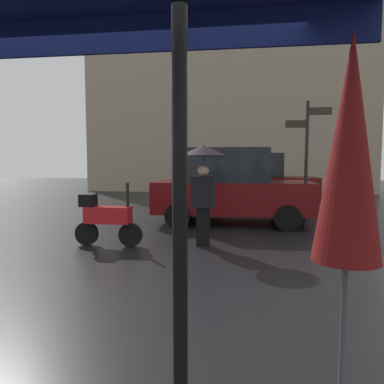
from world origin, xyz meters
name	(u,v)px	position (x,y,z in m)	size (l,w,h in m)	color
ground_plane	(136,358)	(0.00, 0.00, 0.00)	(60.00, 60.00, 0.00)	black
folded_patio_umbrella_near	(349,159)	(1.51, -0.48, 1.66)	(0.45, 0.45, 2.43)	black
pedestrian_with_umbrella	(203,170)	(0.12, 4.05, 1.49)	(0.88, 0.88, 1.95)	black
parked_scooter	(106,218)	(-1.75, 3.81, 0.55)	(1.35, 0.32, 1.23)	black
parked_car_left	(230,186)	(0.55, 6.72, 0.99)	(4.04, 2.03, 1.98)	#590C0F
parked_car_right	(251,181)	(1.17, 10.01, 0.96)	(4.30, 1.83, 1.92)	#590C0F
street_signpost	(307,152)	(2.41, 6.34, 1.87)	(1.08, 0.08, 3.10)	black
building_block	(228,79)	(0.00, 17.57, 6.14)	(15.18, 3.13, 12.28)	gray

